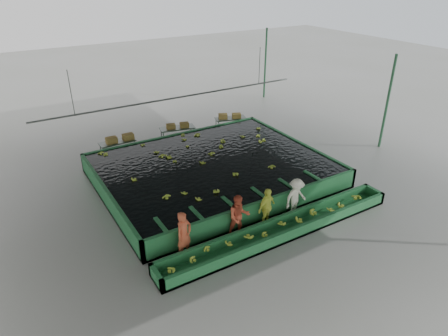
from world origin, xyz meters
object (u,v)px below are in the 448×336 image
box_stack_left (120,141)px  packing_table_left (118,149)px  flotation_tank (213,170)px  packing_table_mid (178,135)px  packing_table_right (231,124)px  worker_d (296,197)px  worker_b (239,216)px  worker_a (184,235)px  worker_c (267,208)px  box_stack_right (230,118)px  sorting_trough (282,229)px  box_stack_mid (178,128)px

box_stack_left → packing_table_left: bearing=157.8°
flotation_tank → box_stack_left: box_stack_left is taller
packing_table_mid → packing_table_right: 3.43m
worker_d → packing_table_right: worker_d is taller
worker_b → packing_table_right: (5.28, 9.00, -0.43)m
worker_a → worker_c: size_ratio=1.08×
worker_c → worker_a: bearing=163.6°
worker_c → box_stack_right: 9.79m
worker_d → packing_table_mid: 9.15m
sorting_trough → worker_c: (-0.13, 0.80, 0.55)m
packing_table_left → worker_c: bearing=-72.6°
worker_b → packing_table_left: size_ratio=0.94×
packing_table_left → packing_table_mid: (3.45, 0.08, 0.02)m
worker_d → box_stack_left: (-4.12, 8.97, 0.02)m
sorting_trough → box_stack_mid: (0.48, 9.84, 0.62)m
sorting_trough → worker_d: size_ratio=6.24×
flotation_tank → box_stack_mid: 4.78m
worker_b → box_stack_mid: size_ratio=1.37×
worker_c → box_stack_left: size_ratio=1.12×
sorting_trough → packing_table_mid: size_ratio=5.23×
worker_a → worker_c: bearing=-20.9°
packing_table_right → box_stack_right: 0.43m
box_stack_mid → sorting_trough: bearing=-92.8°
worker_a → box_stack_left: bearing=64.3°
worker_b → box_stack_mid: bearing=96.2°
sorting_trough → box_stack_left: size_ratio=7.00×
box_stack_mid → packing_table_left: bearing=-179.9°
packing_table_right → worker_a: bearing=-129.7°
sorting_trough → worker_b: (-1.37, 0.80, 0.60)m
worker_d → box_stack_left: size_ratio=1.12×
flotation_tank → packing_table_mid: flotation_tank is taller
sorting_trough → packing_table_mid: bearing=87.2°
worker_b → box_stack_mid: worker_b is taller
sorting_trough → box_stack_left: (-2.82, 9.77, 0.57)m
packing_table_mid → box_stack_mid: box_stack_mid is taller
box_stack_left → worker_c: bearing=-73.3°
flotation_tank → packing_table_left: flotation_tank is taller
packing_table_left → box_stack_left: (0.14, -0.06, 0.41)m
worker_a → packing_table_mid: worker_a is taller
packing_table_right → box_stack_right: bearing=-152.2°
worker_c → worker_d: (1.42, 0.00, -0.00)m
box_stack_left → sorting_trough: bearing=-73.9°
packing_table_left → packing_table_right: (6.88, -0.03, 0.00)m
packing_table_left → packing_table_right: packing_table_right is taller
packing_table_right → flotation_tank: bearing=-129.8°
box_stack_right → box_stack_left: bearing=179.9°
packing_table_mid → packing_table_right: (3.43, -0.11, -0.02)m
packing_table_left → packing_table_mid: size_ratio=0.94×
worker_a → box_stack_left: worker_a is taller
worker_c → packing_table_right: size_ratio=0.89×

